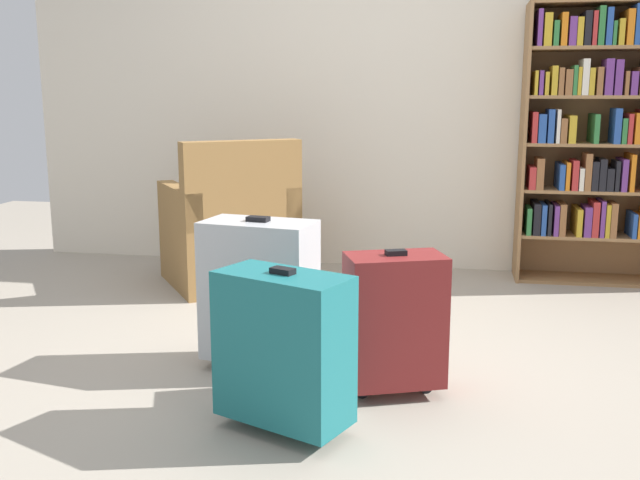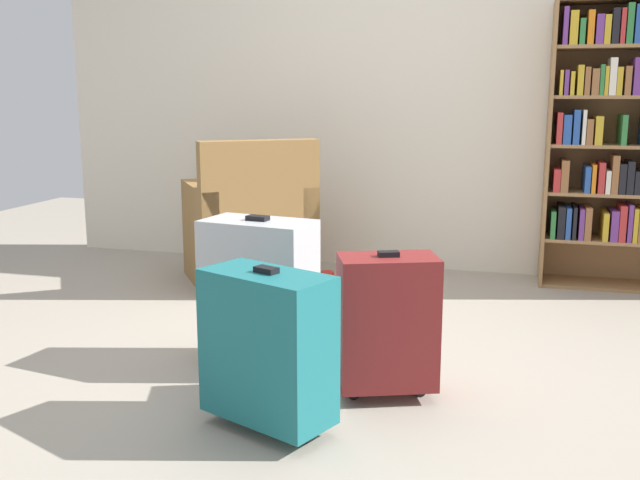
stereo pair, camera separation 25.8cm
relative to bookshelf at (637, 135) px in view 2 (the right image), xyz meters
The scene contains 8 objects.
ground_plane 2.44m from the bookshelf, 128.27° to the right, with size 8.53×8.53×0.00m, color #9E9384.
back_wall 1.46m from the bookshelf, behind, with size 4.87×0.10×2.60m, color beige.
bookshelf is the anchor object (origin of this frame).
armchair 2.38m from the bookshelf, 167.75° to the right, with size 0.97×0.97×0.90m.
mug 2.01m from the bookshelf, 165.19° to the right, with size 0.12×0.08×0.10m.
suitcase_silver 2.55m from the bookshelf, 133.41° to the right, with size 0.50×0.33×0.66m.
suitcase_teal 2.87m from the bookshelf, 121.66° to the right, with size 0.51×0.39×0.59m.
suitcase_dark_red 2.37m from the bookshelf, 119.31° to the right, with size 0.42×0.33×0.58m.
Camera 2 is at (0.73, -2.87, 1.16)m, focal length 40.87 mm.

